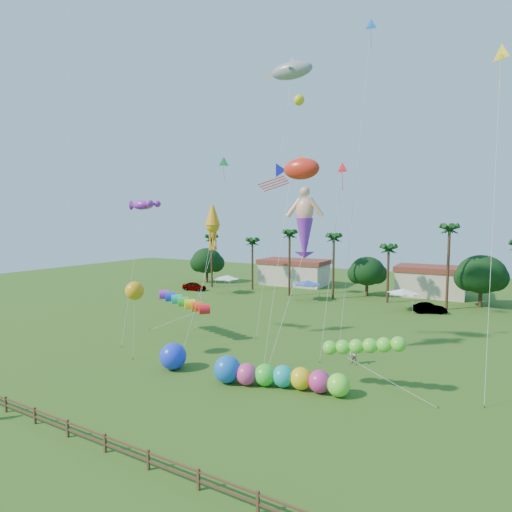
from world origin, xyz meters
The scene contains 22 objects.
ground centered at (0.00, 0.00, 0.00)m, with size 160.00×160.00×0.00m, color #285116.
tree_line centered at (3.57, 44.00, 4.28)m, with size 69.46×8.91×11.00m.
buildings_row centered at (-3.09, 50.00, 2.00)m, with size 35.00×7.00×4.00m.
tent_row centered at (-6.00, 36.33, 2.75)m, with size 31.00×4.00×0.60m.
fence centered at (0.00, -6.00, 0.61)m, with size 36.12×0.12×1.00m.
car_a centered at (-26.59, 35.55, 0.72)m, with size 1.70×4.24×1.44m, color #4C4C54.
car_b centered at (11.24, 36.50, 0.67)m, with size 1.42×4.07×1.34m, color #4C4C54.
spectator_b centered at (7.72, 12.93, 0.88)m, with size 0.85×0.67×1.76m, color #AA938E.
caterpillar_inflatable centered at (4.00, 5.54, 0.85)m, with size 9.92×3.72×2.02m.
blue_ball centered at (-4.73, 4.74, 1.08)m, with size 2.15×2.15×2.15m, color #1C38FD.
rainbow_tube centered at (-8.77, 11.95, 3.30)m, with size 9.52×4.96×3.81m.
green_worm centered at (7.40, 7.66, 2.85)m, with size 10.06×2.15×3.47m.
orange_ball_kite centered at (-9.16, 5.05, 6.00)m, with size 1.69×1.69×6.80m.
merman_kite centered at (3.32, 12.60, 11.40)m, with size 2.97×5.68×14.36m.
fish_kite centered at (2.66, 13.37, 16.49)m, with size 5.21×6.77×17.53m.
shark_kite centered at (-1.78, 21.05, 28.04)m, with size 6.32×6.81×29.17m.
squid_kite centered at (-6.57, 13.00, 11.48)m, with size 1.59×5.29×13.61m.
lobster_kite centered at (-13.22, 10.14, 13.57)m, with size 3.57×4.52×14.25m.
delta_kite_red centered at (5.55, 15.76, 16.31)m, with size 1.17×4.12×17.19m.
delta_kite_yellow centered at (17.23, 12.97, 22.81)m, with size 1.26×4.33×23.84m.
delta_kite_green centered at (-8.65, 18.11, 18.21)m, with size 2.45×3.79×19.11m.
delta_kite_blue centered at (7.15, 18.29, 28.71)m, with size 2.06×3.67×30.11m.
Camera 1 is at (16.38, -19.39, 11.84)m, focal length 28.00 mm.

